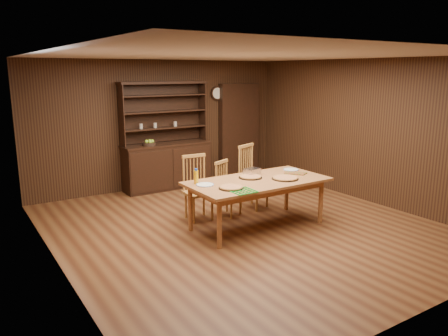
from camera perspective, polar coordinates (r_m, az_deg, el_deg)
floor at (r=6.88m, az=2.60°, el=-7.64°), size 6.00×6.00×0.00m
room_shell at (r=6.51m, az=2.74°, el=5.50°), size 6.00×6.00×6.00m
china_hutch at (r=9.03m, az=-7.51°, el=1.08°), size 1.84×0.52×2.17m
doorway at (r=10.01m, az=1.95°, el=4.95°), size 1.00×0.18×2.10m
wall_clock at (r=9.68m, az=-0.92°, el=9.74°), size 0.30×0.05×0.30m
dining_table at (r=6.69m, az=4.40°, el=-2.15°), size 2.16×1.08×0.75m
chair_left at (r=7.13m, az=-3.60°, el=-2.23°), size 0.46×0.44×1.05m
chair_center at (r=7.30m, az=0.23°, el=-2.45°), size 0.49×0.48×0.92m
chair_right at (r=7.71m, az=3.47°, el=-0.82°), size 0.58×0.57×1.12m
pizza_left at (r=6.17m, az=0.92°, el=-2.55°), size 0.35×0.35×0.04m
pizza_right at (r=6.78m, az=8.00°, el=-1.30°), size 0.41×0.41×0.04m
pizza_center at (r=6.80m, az=3.47°, el=-1.15°), size 0.37×0.37×0.04m
cooling_rack at (r=6.04m, az=2.46°, el=-3.00°), size 0.41×0.41×0.01m
plate_left at (r=6.36m, az=-2.49°, el=-2.19°), size 0.26×0.26×0.02m
plate_right at (r=7.41m, az=8.73°, el=-0.20°), size 0.26×0.26×0.02m
foil_dish at (r=7.01m, az=3.67°, el=-0.46°), size 0.28×0.23×0.10m
juice_bottle at (r=6.43m, az=-3.66°, el=-1.14°), size 0.07×0.07×0.23m
pot_holder_a at (r=7.16m, az=9.82°, el=-0.69°), size 0.27×0.27×0.02m
pot_holder_b at (r=7.17m, az=8.59°, el=-0.63°), size 0.26×0.26×0.01m
fruit_bowl at (r=8.74m, az=-9.74°, el=3.22°), size 0.27×0.27×0.12m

